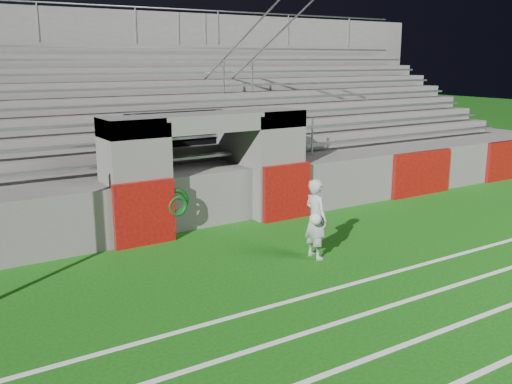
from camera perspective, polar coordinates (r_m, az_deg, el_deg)
ground at (r=10.55m, az=4.41°, el=-7.85°), size 90.00×90.00×0.00m
stadium_structure at (r=17.04m, az=-11.90°, el=5.17°), size 26.00×8.48×5.42m
goalkeeper_with_ball at (r=11.00m, az=5.99°, el=-2.68°), size 0.53×0.67×1.57m
hose_coil at (r=12.20m, az=-7.92°, el=-1.10°), size 0.57×0.15×0.60m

